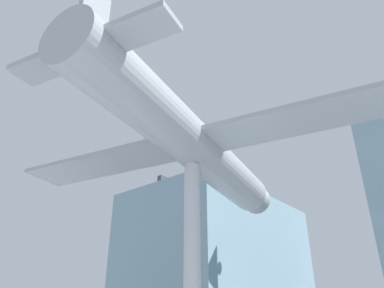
{
  "coord_description": "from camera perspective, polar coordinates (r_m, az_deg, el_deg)",
  "views": [
    {
      "loc": [
        8.95,
        -10.57,
        1.39
      ],
      "look_at": [
        0.0,
        0.0,
        8.27
      ],
      "focal_mm": 35.0,
      "sensor_mm": 36.0,
      "label": 1
    }
  ],
  "objects": [
    {
      "name": "support_pylon_central",
      "position": [
        14.03,
        -0.0,
        -17.11
      ],
      "size": [
        0.6,
        0.6,
        7.31
      ],
      "color": "#B7B7BC",
      "rests_on": "ground_plane"
    },
    {
      "name": "suspended_airplane",
      "position": [
        15.69,
        0.45,
        -0.35
      ],
      "size": [
        17.13,
        15.97,
        3.44
      ],
      "rotation": [
        0.0,
        0.0,
        0.23
      ],
      "color": "#93999E",
      "rests_on": "support_pylon_central"
    },
    {
      "name": "glass_pavilion_left",
      "position": [
        30.72,
        4.03,
        -18.87
      ],
      "size": [
        9.2,
        14.49,
        11.37
      ],
      "color": "#7593A3",
      "rests_on": "ground_plane"
    }
  ]
}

